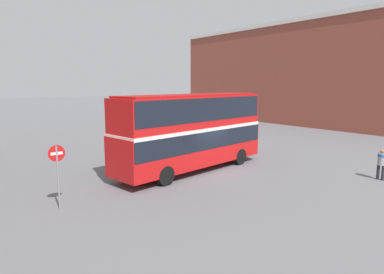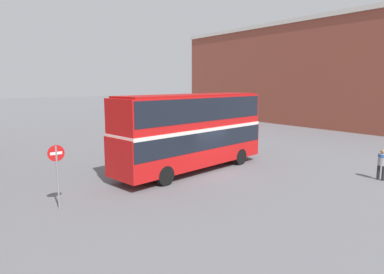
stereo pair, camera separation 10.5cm
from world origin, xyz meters
The scene contains 5 objects.
ground_plane centered at (0.00, 0.00, 0.00)m, with size 240.00×240.00×0.00m, color slate.
building_row_right centered at (27.84, 12.91, 6.50)m, with size 10.47×38.28×12.98m.
double_decker_bus centered at (-0.63, 0.90, 2.65)m, with size 10.70×4.02×4.61m.
pedestrian_foreground centered at (6.41, -6.95, 1.05)m, with size 0.44×0.44×1.71m.
no_entry_sign centered at (-8.96, -0.80, 1.87)m, with size 0.69×0.08×2.75m.
Camera 1 is at (-12.90, -15.15, 5.26)m, focal length 32.00 mm.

